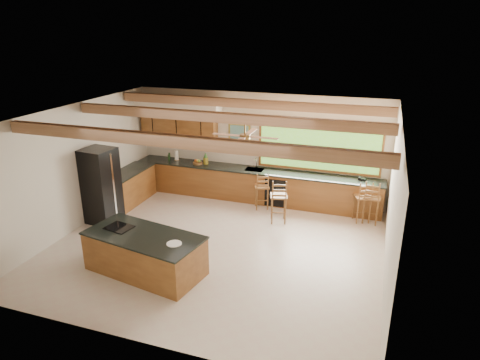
% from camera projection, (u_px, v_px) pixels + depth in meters
% --- Properties ---
extents(ground, '(7.20, 7.20, 0.00)m').
position_uv_depth(ground, '(217.00, 247.00, 9.65)').
color(ground, beige).
rests_on(ground, ground).
extents(room_shell, '(7.27, 6.54, 3.02)m').
position_uv_depth(room_shell, '(218.00, 144.00, 9.52)').
color(room_shell, beige).
rests_on(room_shell, ground).
extents(counter_run, '(7.12, 3.10, 1.26)m').
position_uv_depth(counter_run, '(222.00, 186.00, 11.98)').
color(counter_run, brown).
rests_on(counter_run, ground).
extents(island, '(2.53, 1.51, 0.85)m').
position_uv_depth(island, '(145.00, 253.00, 8.56)').
color(island, brown).
rests_on(island, ground).
extents(refrigerator, '(0.81, 0.79, 1.91)m').
position_uv_depth(refrigerator, '(101.00, 186.00, 10.62)').
color(refrigerator, black).
rests_on(refrigerator, ground).
extents(bar_stool_a, '(0.51, 0.51, 1.16)m').
position_uv_depth(bar_stool_a, '(278.00, 197.00, 10.62)').
color(bar_stool_a, brown).
rests_on(bar_stool_a, ground).
extents(bar_stool_b, '(0.49, 0.49, 1.04)m').
position_uv_depth(bar_stool_b, '(261.00, 188.00, 11.44)').
color(bar_stool_b, brown).
rests_on(bar_stool_b, ground).
extents(bar_stool_c, '(0.52, 0.52, 1.10)m').
position_uv_depth(bar_stool_c, '(363.00, 198.00, 10.66)').
color(bar_stool_c, brown).
rests_on(bar_stool_c, ground).
extents(bar_stool_d, '(0.44, 0.44, 1.13)m').
position_uv_depth(bar_stool_d, '(372.00, 199.00, 10.58)').
color(bar_stool_d, brown).
rests_on(bar_stool_d, ground).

